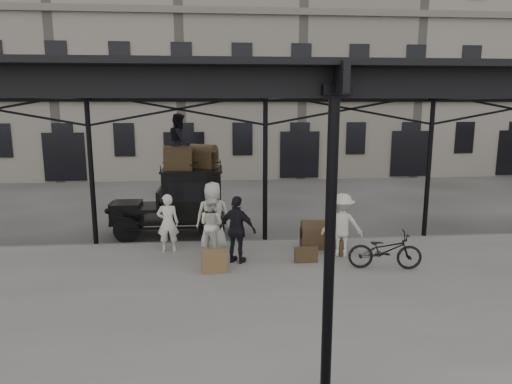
# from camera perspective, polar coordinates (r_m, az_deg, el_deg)

# --- Properties ---
(ground) EXTENTS (120.00, 120.00, 0.00)m
(ground) POSITION_cam_1_polar(r_m,az_deg,el_deg) (12.08, 2.13, -9.37)
(ground) COLOR #383533
(ground) RESTS_ON ground
(platform) EXTENTS (28.00, 8.00, 0.15)m
(platform) POSITION_cam_1_polar(r_m,az_deg,el_deg) (10.21, 3.53, -12.85)
(platform) COLOR slate
(platform) RESTS_ON ground
(canopy) EXTENTS (22.50, 9.00, 4.74)m
(canopy) POSITION_cam_1_polar(r_m,az_deg,el_deg) (9.63, 3.60, 13.34)
(canopy) COLOR black
(canopy) RESTS_ON ground
(building_frontage) EXTENTS (64.00, 8.00, 14.00)m
(building_frontage) POSITION_cam_1_polar(r_m,az_deg,el_deg) (29.41, -2.21, 16.40)
(building_frontage) COLOR slate
(building_frontage) RESTS_ON ground
(taxi) EXTENTS (3.65, 1.55, 2.18)m
(taxi) POSITION_cam_1_polar(r_m,az_deg,el_deg) (14.80, -9.14, -0.84)
(taxi) COLOR black
(taxi) RESTS_ON ground
(porter_left) EXTENTS (0.60, 0.40, 1.63)m
(porter_left) POSITION_cam_1_polar(r_m,az_deg,el_deg) (12.84, -10.96, -3.81)
(porter_left) COLOR silver
(porter_left) RESTS_ON platform
(porter_midleft) EXTENTS (0.95, 0.93, 1.54)m
(porter_midleft) POSITION_cam_1_polar(r_m,az_deg,el_deg) (12.66, -5.55, -4.08)
(porter_midleft) COLOR silver
(porter_midleft) RESTS_ON platform
(porter_centre) EXTENTS (0.99, 0.69, 1.93)m
(porter_centre) POSITION_cam_1_polar(r_m,az_deg,el_deg) (12.82, -5.39, -2.99)
(porter_centre) COLOR #BCB7AC
(porter_centre) RESTS_ON platform
(porter_official) EXTENTS (1.11, 0.87, 1.75)m
(porter_official) POSITION_cam_1_polar(r_m,az_deg,el_deg) (11.72, -2.35, -4.74)
(porter_official) COLOR black
(porter_official) RESTS_ON platform
(porter_right) EXTENTS (1.24, 0.91, 1.71)m
(porter_right) POSITION_cam_1_polar(r_m,az_deg,el_deg) (12.47, 10.71, -4.05)
(porter_right) COLOR beige
(porter_right) RESTS_ON platform
(bicycle) EXTENTS (1.87, 0.89, 0.95)m
(bicycle) POSITION_cam_1_polar(r_m,az_deg,el_deg) (11.84, 15.82, -7.02)
(bicycle) COLOR black
(bicycle) RESTS_ON platform
(porter_roof) EXTENTS (0.72, 0.89, 1.73)m
(porter_roof) POSITION_cam_1_polar(r_m,az_deg,el_deg) (14.45, -9.51, 6.24)
(porter_roof) COLOR black
(porter_roof) RESTS_ON taxi
(steamer_trunk_roof_near) EXTENTS (0.86, 0.53, 0.63)m
(steamer_trunk_roof_near) POSITION_cam_1_polar(r_m,az_deg,el_deg) (14.36, -9.68, 4.00)
(steamer_trunk_roof_near) COLOR #4A3A22
(steamer_trunk_roof_near) RESTS_ON taxi
(steamer_trunk_roof_far) EXTENTS (1.00, 0.86, 0.63)m
(steamer_trunk_roof_far) POSITION_cam_1_polar(r_m,az_deg,el_deg) (14.76, -6.63, 4.26)
(steamer_trunk_roof_far) COLOR #4A3A22
(steamer_trunk_roof_far) RESTS_ON taxi
(steamer_trunk_platform) EXTENTS (0.94, 0.61, 0.67)m
(steamer_trunk_platform) POSITION_cam_1_polar(r_m,az_deg,el_deg) (13.18, 7.66, -5.50)
(steamer_trunk_platform) COLOR #4A3A22
(steamer_trunk_platform) RESTS_ON platform
(wicker_hamper) EXTENTS (0.63, 0.49, 0.50)m
(wicker_hamper) POSITION_cam_1_polar(r_m,az_deg,el_deg) (11.37, -5.27, -8.58)
(wicker_hamper) COLOR olive
(wicker_hamper) RESTS_ON platform
(suitcase_upright) EXTENTS (0.27, 0.62, 0.45)m
(suitcase_upright) POSITION_cam_1_polar(r_m,az_deg,el_deg) (12.78, 10.17, -6.62)
(suitcase_upright) COLOR #4A3A22
(suitcase_upright) RESTS_ON platform
(suitcase_flat) EXTENTS (0.61, 0.18, 0.40)m
(suitcase_flat) POSITION_cam_1_polar(r_m,az_deg,el_deg) (11.99, 6.28, -7.81)
(suitcase_flat) COLOR #4A3A22
(suitcase_flat) RESTS_ON platform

